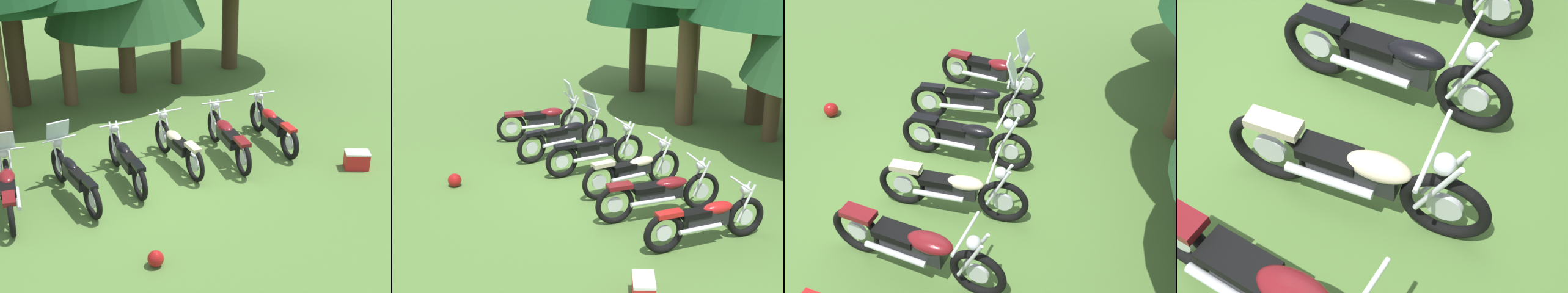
# 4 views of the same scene
# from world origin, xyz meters

# --- Properties ---
(ground_plane) EXTENTS (80.00, 80.00, 0.00)m
(ground_plane) POSITION_xyz_m (0.00, 0.00, 0.00)
(ground_plane) COLOR #4C7033
(motorcycle_0) EXTENTS (0.99, 2.14, 1.36)m
(motorcycle_0) POSITION_xyz_m (-2.92, 0.36, 0.48)
(motorcycle_0) COLOR black
(motorcycle_0) RESTS_ON ground_plane
(motorcycle_1) EXTENTS (0.68, 2.32, 1.36)m
(motorcycle_1) POSITION_xyz_m (-1.73, 0.12, 0.46)
(motorcycle_1) COLOR black
(motorcycle_1) RESTS_ON ground_plane
(motorcycle_2) EXTENTS (0.78, 2.20, 1.00)m
(motorcycle_2) POSITION_xyz_m (-0.59, 0.10, 0.45)
(motorcycle_2) COLOR black
(motorcycle_2) RESTS_ON ground_plane
(motorcycle_3) EXTENTS (0.74, 2.19, 1.01)m
(motorcycle_3) POSITION_xyz_m (0.62, 0.05, 0.45)
(motorcycle_3) COLOR black
(motorcycle_3) RESTS_ON ground_plane
(motorcycle_4) EXTENTS (0.98, 2.33, 1.02)m
(motorcycle_4) POSITION_xyz_m (1.70, -0.25, 0.47)
(motorcycle_4) COLOR black
(motorcycle_4) RESTS_ON ground_plane
(motorcycle_5) EXTENTS (0.84, 2.20, 1.01)m
(motorcycle_5) POSITION_xyz_m (2.91, -0.34, 0.45)
(motorcycle_5) COLOR black
(motorcycle_5) RESTS_ON ground_plane
(picnic_cooler) EXTENTS (0.58, 0.55, 0.37)m
(picnic_cooler) POSITION_xyz_m (3.50, -2.26, 0.19)
(picnic_cooler) COLOR red
(picnic_cooler) RESTS_ON ground_plane
(dropped_helmet) EXTENTS (0.27, 0.27, 0.27)m
(dropped_helmet) POSITION_xyz_m (-1.70, -2.61, 0.13)
(dropped_helmet) COLOR maroon
(dropped_helmet) RESTS_ON ground_plane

